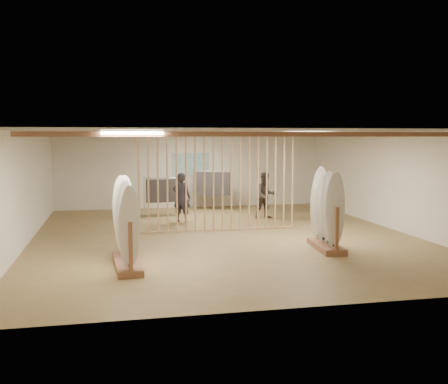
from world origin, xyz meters
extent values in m
plane|color=#987949|center=(0.00, 0.00, 0.00)|extent=(12.00, 12.00, 0.00)
plane|color=gray|center=(0.00, 0.00, 2.80)|extent=(12.00, 12.00, 0.00)
plane|color=white|center=(0.00, 6.00, 1.40)|extent=(12.00, 0.00, 12.00)
plane|color=white|center=(0.00, -6.00, 1.40)|extent=(12.00, 0.00, 12.00)
plane|color=white|center=(-5.00, 0.00, 1.40)|extent=(0.00, 12.00, 12.00)
plane|color=white|center=(5.00, 0.00, 1.40)|extent=(0.00, 12.00, 12.00)
cube|color=#996345|center=(0.00, 0.00, 2.72)|extent=(9.50, 6.12, 0.10)
cube|color=white|center=(0.00, 0.00, 2.74)|extent=(1.20, 0.35, 0.06)
cylinder|color=tan|center=(-2.20, 0.80, 1.40)|extent=(0.05, 0.05, 2.78)
cylinder|color=tan|center=(-1.94, 0.80, 1.40)|extent=(0.05, 0.05, 2.78)
cylinder|color=tan|center=(-1.68, 0.80, 1.40)|extent=(0.05, 0.05, 2.78)
cylinder|color=tan|center=(-1.42, 0.80, 1.40)|extent=(0.05, 0.05, 2.78)
cylinder|color=tan|center=(-1.16, 0.80, 1.40)|extent=(0.05, 0.05, 2.78)
cylinder|color=tan|center=(-0.91, 0.80, 1.40)|extent=(0.05, 0.05, 2.78)
cylinder|color=tan|center=(-0.65, 0.80, 1.40)|extent=(0.05, 0.05, 2.78)
cylinder|color=tan|center=(-0.39, 0.80, 1.40)|extent=(0.05, 0.05, 2.78)
cylinder|color=tan|center=(-0.13, 0.80, 1.40)|extent=(0.05, 0.05, 2.78)
cylinder|color=tan|center=(0.13, 0.80, 1.40)|extent=(0.05, 0.05, 2.78)
cylinder|color=tan|center=(0.39, 0.80, 1.40)|extent=(0.05, 0.05, 2.78)
cylinder|color=tan|center=(0.65, 0.80, 1.40)|extent=(0.05, 0.05, 2.78)
cylinder|color=tan|center=(0.91, 0.80, 1.40)|extent=(0.05, 0.05, 2.78)
cylinder|color=tan|center=(1.16, 0.80, 1.40)|extent=(0.05, 0.05, 2.78)
cylinder|color=tan|center=(1.42, 0.80, 1.40)|extent=(0.05, 0.05, 2.78)
cylinder|color=tan|center=(1.68, 0.80, 1.40)|extent=(0.05, 0.05, 2.78)
cylinder|color=tan|center=(1.94, 0.80, 1.40)|extent=(0.05, 0.05, 2.78)
cylinder|color=tan|center=(2.20, 0.80, 1.40)|extent=(0.05, 0.05, 2.78)
cube|color=teal|center=(0.00, 5.98, 1.60)|extent=(1.40, 0.03, 0.90)
cube|color=#996345|center=(-2.64, -2.80, 0.07)|extent=(0.60, 1.91, 0.13)
cylinder|color=black|center=(-2.64, -2.80, 0.90)|extent=(0.11, 1.84, 0.01)
ellipsoid|color=white|center=(-2.60, -3.54, 0.97)|extent=(0.43, 0.08, 1.66)
ellipsoid|color=white|center=(-2.62, -3.17, 0.97)|extent=(0.43, 0.08, 1.66)
ellipsoid|color=white|center=(-2.64, -2.80, 0.97)|extent=(0.43, 0.08, 1.66)
ellipsoid|color=white|center=(-2.67, -2.42, 0.97)|extent=(0.43, 0.08, 1.66)
ellipsoid|color=white|center=(-2.69, -2.05, 0.97)|extent=(0.43, 0.08, 1.66)
cube|color=#996345|center=(2.05, -2.05, 0.07)|extent=(0.65, 1.63, 0.14)
cylinder|color=black|center=(2.05, -2.05, 0.92)|extent=(0.16, 1.53, 0.01)
ellipsoid|color=white|center=(1.99, -2.64, 0.99)|extent=(0.45, 0.10, 1.71)
ellipsoid|color=white|center=(2.03, -2.25, 0.99)|extent=(0.45, 0.10, 1.71)
ellipsoid|color=white|center=(2.07, -1.85, 0.99)|extent=(0.45, 0.10, 1.71)
ellipsoid|color=white|center=(2.10, -1.46, 0.99)|extent=(0.45, 0.10, 1.71)
cylinder|color=silver|center=(-1.23, 3.87, 1.30)|extent=(1.25, 0.16, 0.03)
cube|color=black|center=(-1.23, 3.87, 0.87)|extent=(1.19, 0.43, 0.76)
cylinder|color=silver|center=(-1.23, 3.87, 0.67)|extent=(0.03, 0.03, 1.34)
cylinder|color=silver|center=(0.65, 5.04, 1.42)|extent=(1.33, 0.39, 0.03)
cube|color=black|center=(0.65, 5.04, 0.95)|extent=(1.32, 0.67, 0.83)
cylinder|color=silver|center=(0.65, 5.04, 0.73)|extent=(0.03, 0.03, 1.47)
imported|color=#29272F|center=(-0.80, 2.54, 0.89)|extent=(0.78, 0.70, 1.77)
imported|color=#3B352E|center=(1.99, 2.77, 0.86)|extent=(0.87, 0.70, 1.71)
camera|label=1|loc=(-2.91, -13.54, 2.68)|focal=42.00mm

